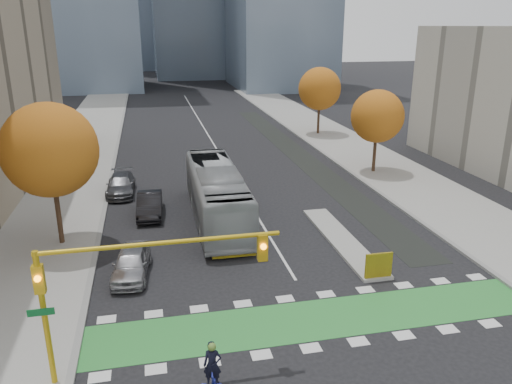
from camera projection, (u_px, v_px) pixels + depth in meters
name	position (u px, v px, depth m)	size (l,w,h in m)	color
ground	(331.00, 339.00, 20.20)	(300.00, 300.00, 0.00)	black
sidewalk_west	(57.00, 200.00, 35.98)	(7.00, 120.00, 0.15)	gray
sidewalk_east	(400.00, 177.00, 41.42)	(7.00, 120.00, 0.15)	gray
curb_west	(107.00, 197.00, 36.69)	(0.30, 120.00, 0.16)	gray
curb_east	(361.00, 180.00, 40.72)	(0.30, 120.00, 0.16)	gray
bike_crossing	(319.00, 319.00, 21.59)	(20.00, 3.00, 0.01)	#2C8635
centre_line	(209.00, 136.00, 57.25)	(0.15, 70.00, 0.01)	silver
bike_lane_paint	(296.00, 153.00, 49.50)	(2.50, 50.00, 0.01)	black
median_island	(342.00, 240.00, 29.32)	(1.60, 10.00, 0.16)	gray
hazard_board	(379.00, 265.00, 24.64)	(1.40, 0.12, 1.30)	yellow
tree_west	(50.00, 150.00, 27.11)	(5.20, 5.20, 8.22)	#332114
tree_east_near	(377.00, 116.00, 41.45)	(4.40, 4.40, 7.08)	#332114
tree_east_far	(320.00, 89.00, 56.25)	(4.80, 4.80, 7.65)	#332114
traffic_signal_west	(120.00, 276.00, 16.84)	(8.53, 0.56, 5.20)	#BF9914
cyclist	(213.00, 380.00, 16.82)	(1.02, 1.97, 2.17)	navy
bus	(217.00, 194.00, 32.09)	(2.97, 12.67, 3.53)	#9C9FA3
parked_car_a	(131.00, 263.00, 25.06)	(1.71, 4.24, 1.44)	#9D9DA2
parked_car_b	(150.00, 205.00, 33.13)	(1.58, 4.54, 1.49)	black
parked_car_c	(121.00, 185.00, 37.36)	(1.99, 4.89, 1.42)	#4B4C50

